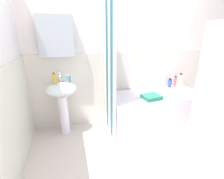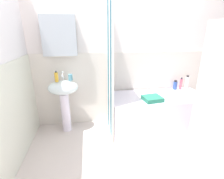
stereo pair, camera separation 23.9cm
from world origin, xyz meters
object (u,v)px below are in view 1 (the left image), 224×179
Objects in this scene: sink at (62,97)px; lotion_bottle at (180,80)px; toothbrush_cup at (69,79)px; towel_folded at (151,97)px; shampoo_bottle at (175,82)px; bathtub at (154,110)px; body_wash_bottle at (170,83)px; soap_dispenser at (54,79)px.

sink reaches higher than lotion_bottle.
toothbrush_cup is 1.96m from lotion_bottle.
towel_folded is at bearing -15.52° from toothbrush_cup.
shampoo_bottle is (1.83, 0.07, -0.21)m from toothbrush_cup.
towel_folded is at bearing -133.23° from bathtub.
towel_folded is at bearing -13.10° from sink.
body_wash_bottle is at bearing 3.38° from sink.
soap_dispenser reaches higher than shampoo_bottle.
sink is 1.95m from shampoo_bottle.
soap_dispenser is at bearing -176.78° from shampoo_bottle.
soap_dispenser reaches higher than body_wash_bottle.
sink is at bearing 174.43° from bathtub.
shampoo_bottle is 0.10m from body_wash_bottle.
body_wash_bottle is 0.70m from towel_folded.
lotion_bottle is at bearing 2.89° from toothbrush_cup.
body_wash_bottle is (-0.10, 0.01, -0.02)m from shampoo_bottle.
bathtub is 6.29× the size of lotion_bottle.
body_wash_bottle is at bearing 3.74° from soap_dispenser.
toothbrush_cup is 0.06× the size of bathtub.
sink reaches higher than towel_folded.
shampoo_bottle is at bearing 30.99° from towel_folded.
lotion_bottle is (0.63, 0.26, 0.39)m from bathtub.
toothbrush_cup is 1.75m from body_wash_bottle.
shampoo_bottle is at bearing 24.94° from bathtub.
soap_dispenser reaches higher than toothbrush_cup.
bathtub is 0.68m from shampoo_bottle.
shampoo_bottle is (2.02, 0.11, -0.23)m from soap_dispenser.
toothbrush_cup is (0.19, 0.04, -0.02)m from soap_dispenser.
lotion_bottle is 0.89m from towel_folded.
towel_folded is at bearing -144.12° from body_wash_bottle.
toothbrush_cup is at bearing 12.24° from soap_dispenser.
shampoo_bottle is 0.77m from towel_folded.
toothbrush_cup is at bearing -177.11° from lotion_bottle.
towel_folded is (-0.15, -0.16, 0.31)m from bathtub.
sink is 8.90× the size of toothbrush_cup.
sink is 5.15× the size of soap_dispenser.
toothbrush_cup is 0.58× the size of body_wash_bottle.
towel_folded is (1.29, -0.30, -0.01)m from sink.
sink is at bearing -176.58° from lotion_bottle.
sink is 0.30m from soap_dispenser.
bathtub is at bearing -4.68° from soap_dispenser.
soap_dispenser is 1.01× the size of body_wash_bottle.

